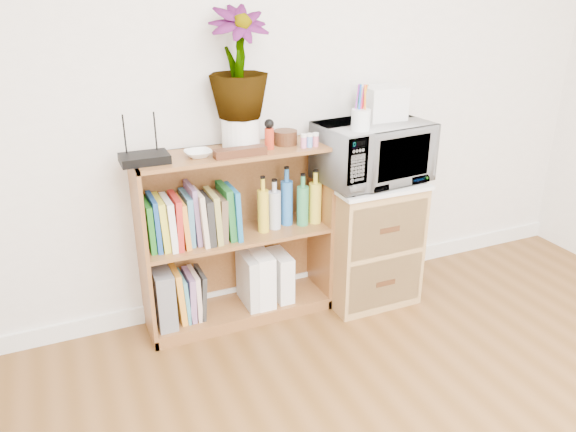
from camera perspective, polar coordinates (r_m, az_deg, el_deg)
skirting_board at (r=3.39m, az=-0.07°, el=-6.84°), size 4.00×0.02×0.10m
bookshelf at (r=2.97m, az=-5.20°, el=-2.24°), size 1.00×0.30×0.95m
wicker_unit at (r=3.25m, az=7.94°, el=-2.49°), size 0.50×0.45×0.70m
microwave at (r=3.05m, az=8.57°, el=6.44°), size 0.61×0.44×0.32m
pen_cup at (r=2.84m, az=7.40°, el=9.66°), size 0.09×0.09×0.10m
small_appliance at (r=3.09m, az=9.54°, el=11.28°), size 0.22×0.18×0.17m
router at (r=2.68m, az=-14.38°, el=5.69°), size 0.22×0.15×0.04m
white_bowl at (r=2.72m, az=-9.13°, el=6.27°), size 0.13×0.13×0.03m
plant_pot at (r=2.81m, az=-4.83°, el=8.38°), size 0.19×0.19×0.16m
potted_plant at (r=2.75m, az=-5.06°, el=15.22°), size 0.29×0.29×0.52m
trinket_box at (r=2.70m, az=-4.88°, el=6.49°), size 0.25×0.06×0.04m
kokeshi_doll at (r=2.81m, az=-1.91°, el=7.86°), size 0.05×0.05×0.11m
wooden_bowl at (r=2.89m, az=-0.27°, el=7.99°), size 0.12×0.12×0.07m
paint_jars at (r=2.84m, az=2.20°, el=7.61°), size 0.12×0.04×0.06m
file_box at (r=3.00m, az=-12.62°, el=-7.88°), size 0.09×0.25×0.31m
magazine_holder_left at (r=3.09m, az=-3.79°, el=-6.42°), size 0.09×0.24×0.30m
magazine_holder_mid at (r=3.11m, az=-2.86°, el=-6.16°), size 0.10×0.24×0.30m
magazine_holder_right at (r=3.16m, az=-0.78°, el=-6.02°), size 0.09×0.22×0.27m
cookbooks at (r=2.85m, az=-9.74°, el=-0.19°), size 0.46×0.20×0.30m
liquor_bottles at (r=3.00m, az=0.07°, el=1.66°), size 0.37×0.07×0.32m
lower_books at (r=3.03m, az=-10.09°, el=-7.81°), size 0.16×0.19×0.29m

